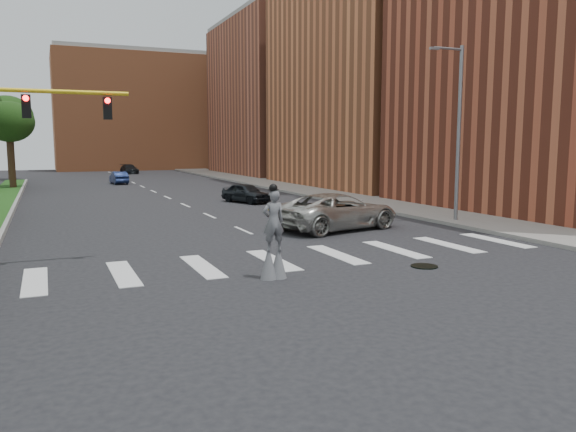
{
  "coord_description": "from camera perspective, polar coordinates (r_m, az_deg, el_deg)",
  "views": [
    {
      "loc": [
        -8.55,
        -17.13,
        4.11
      ],
      "look_at": [
        -1.13,
        0.0,
        1.7
      ],
      "focal_mm": 35.0,
      "sensor_mm": 36.0,
      "label": 1
    }
  ],
  "objects": [
    {
      "name": "building_far",
      "position": [
        77.64,
        -0.17,
        11.71
      ],
      "size": [
        16.0,
        22.0,
        20.0
      ],
      "primitive_type": "cube",
      "color": "#A1553B",
      "rests_on": "ground"
    },
    {
      "name": "streetlight",
      "position": [
        30.24,
        16.84,
        8.54
      ],
      "size": [
        2.05,
        0.2,
        9.0
      ],
      "color": "slate",
      "rests_on": "ground"
    },
    {
      "name": "car_far",
      "position": [
        80.63,
        -15.83,
        4.62
      ],
      "size": [
        2.26,
        4.57,
        1.28
      ],
      "primitive_type": "imported",
      "rotation": [
        0.0,
        0.0,
        0.11
      ],
      "color": "black",
      "rests_on": "ground"
    },
    {
      "name": "sidewalk_right",
      "position": [
        47.27,
        3.13,
        2.47
      ],
      "size": [
        5.0,
        90.0,
        0.18
      ],
      "primitive_type": "cube",
      "color": "slate",
      "rests_on": "ground"
    },
    {
      "name": "car_near",
      "position": [
        39.44,
        -4.29,
        2.35
      ],
      "size": [
        2.95,
        4.32,
        1.37
      ],
      "primitive_type": "imported",
      "rotation": [
        0.0,
        0.0,
        0.37
      ],
      "color": "black",
      "rests_on": "ground"
    },
    {
      "name": "stilt_performer",
      "position": [
        17.1,
        -1.49,
        -2.49
      ],
      "size": [
        0.84,
        0.52,
        2.92
      ],
      "rotation": [
        0.0,
        0.0,
        3.14
      ],
      "color": "#302013",
      "rests_on": "ground"
    },
    {
      "name": "tree_6",
      "position": [
        55.62,
        -26.46,
        8.5
      ],
      "size": [
        4.22,
        4.22,
        7.83
      ],
      "color": "#302013",
      "rests_on": "ground"
    },
    {
      "name": "building_backdrop",
      "position": [
        96.36,
        -14.93,
        10.03
      ],
      "size": [
        26.0,
        14.0,
        18.0
      ],
      "primitive_type": "cube",
      "color": "#BB653B",
      "rests_on": "ground"
    },
    {
      "name": "suv_crossing",
      "position": [
        27.09,
        5.05,
        0.48
      ],
      "size": [
        6.84,
        4.31,
        1.76
      ],
      "primitive_type": "imported",
      "rotation": [
        0.0,
        0.0,
        1.81
      ],
      "color": "#B2B0A8",
      "rests_on": "ground"
    },
    {
      "name": "tree_7",
      "position": [
        70.62,
        -26.61,
        8.99
      ],
      "size": [
        5.45,
        5.45,
        9.43
      ],
      "color": "#302013",
      "rests_on": "ground"
    },
    {
      "name": "manhole",
      "position": [
        19.47,
        13.68,
        -4.98
      ],
      "size": [
        0.9,
        0.9,
        0.04
      ],
      "primitive_type": "cylinder",
      "color": "black",
      "rests_on": "ground"
    },
    {
      "name": "car_mid",
      "position": [
        60.26,
        -16.8,
        3.74
      ],
      "size": [
        1.58,
        3.93,
        1.27
      ],
      "primitive_type": "imported",
      "rotation": [
        0.0,
        0.0,
        3.2
      ],
      "color": "#15224A",
      "rests_on": "ground"
    },
    {
      "name": "building_mid",
      "position": [
        56.72,
        9.79,
        15.25
      ],
      "size": [
        16.0,
        22.0,
        24.0
      ],
      "primitive_type": "cube",
      "color": "#BB653B",
      "rests_on": "ground"
    },
    {
      "name": "traffic_signal",
      "position": [
        20.17,
        -27.1,
        6.67
      ],
      "size": [
        5.3,
        0.23,
        6.2
      ],
      "color": "black",
      "rests_on": "ground"
    },
    {
      "name": "median_curb",
      "position": [
        37.39,
        -26.18,
        0.51
      ],
      "size": [
        0.2,
        60.0,
        0.28
      ],
      "primitive_type": "cube",
      "color": "gray",
      "rests_on": "ground"
    },
    {
      "name": "ground_plane",
      "position": [
        19.59,
        3.06,
        -4.77
      ],
      "size": [
        160.0,
        160.0,
        0.0
      ],
      "primitive_type": "plane",
      "color": "black",
      "rests_on": "ground"
    }
  ]
}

